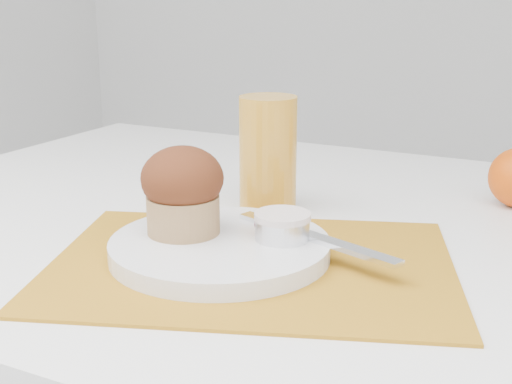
% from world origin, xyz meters
% --- Properties ---
extents(placemat, '(0.47, 0.41, 0.00)m').
position_xyz_m(placemat, '(-0.01, -0.10, 0.75)').
color(placemat, '#AD7218').
rests_on(placemat, table).
extents(plate, '(0.27, 0.27, 0.02)m').
position_xyz_m(plate, '(-0.05, -0.10, 0.76)').
color(plate, white).
rests_on(plate, placemat).
extents(ramekin, '(0.06, 0.06, 0.02)m').
position_xyz_m(ramekin, '(0.00, -0.07, 0.78)').
color(ramekin, silver).
rests_on(ramekin, plate).
extents(cream, '(0.06, 0.06, 0.01)m').
position_xyz_m(cream, '(0.00, -0.07, 0.80)').
color(cream, silver).
rests_on(cream, ramekin).
extents(raspberry_near, '(0.02, 0.02, 0.02)m').
position_xyz_m(raspberry_near, '(-0.02, -0.04, 0.78)').
color(raspberry_near, '#5F0219').
rests_on(raspberry_near, plate).
extents(raspberry_far, '(0.02, 0.02, 0.02)m').
position_xyz_m(raspberry_far, '(-0.02, -0.06, 0.78)').
color(raspberry_far, '#570211').
rests_on(raspberry_far, plate).
extents(butter_knife, '(0.20, 0.08, 0.01)m').
position_xyz_m(butter_knife, '(0.03, -0.06, 0.77)').
color(butter_knife, silver).
rests_on(butter_knife, plate).
extents(juice_glass, '(0.08, 0.08, 0.14)m').
position_xyz_m(juice_glass, '(-0.08, 0.07, 0.82)').
color(juice_glass, gold).
rests_on(juice_glass, table).
extents(muffin, '(0.08, 0.08, 0.09)m').
position_xyz_m(muffin, '(-0.09, -0.10, 0.82)').
color(muffin, '#AB8252').
rests_on(muffin, plate).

